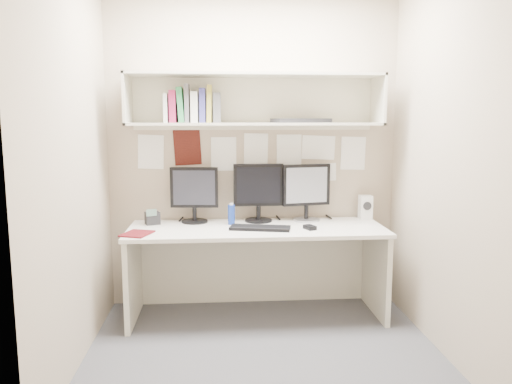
{
  "coord_description": "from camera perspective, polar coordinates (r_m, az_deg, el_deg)",
  "views": [
    {
      "loc": [
        -0.3,
        -3.17,
        1.57
      ],
      "look_at": [
        -0.03,
        0.35,
        1.05
      ],
      "focal_mm": 35.0,
      "sensor_mm": 36.0,
      "label": 1
    }
  ],
  "objects": [
    {
      "name": "overhead_hutch",
      "position": [
        4.05,
        -0.15,
        10.48
      ],
      "size": [
        2.0,
        0.38,
        0.4
      ],
      "color": "beige",
      "rests_on": "wall_back"
    },
    {
      "name": "desk",
      "position": [
        4.02,
        0.08,
        -9.07
      ],
      "size": [
        2.0,
        0.7,
        0.73
      ],
      "color": "silver",
      "rests_on": "floor"
    },
    {
      "name": "maroon_notebook",
      "position": [
        3.77,
        -13.44,
        -4.65
      ],
      "size": [
        0.25,
        0.27,
        0.01
      ],
      "primitive_type": "cube",
      "rotation": [
        0.0,
        0.0,
        -0.35
      ],
      "color": "#520E13",
      "rests_on": "desk"
    },
    {
      "name": "mouse",
      "position": [
        3.85,
        6.17,
        -4.04
      ],
      "size": [
        0.1,
        0.12,
        0.03
      ],
      "primitive_type": "cube",
      "rotation": [
        0.0,
        0.0,
        0.41
      ],
      "color": "black",
      "rests_on": "desk"
    },
    {
      "name": "keyboard",
      "position": [
        3.83,
        0.47,
        -4.13
      ],
      "size": [
        0.48,
        0.26,
        0.02
      ],
      "primitive_type": "cube",
      "rotation": [
        0.0,
        0.0,
        -0.22
      ],
      "color": "black",
      "rests_on": "desk"
    },
    {
      "name": "blue_bottle",
      "position": [
        4.0,
        -2.83,
        -2.57
      ],
      "size": [
        0.06,
        0.06,
        0.17
      ],
      "color": "navy",
      "rests_on": "desk"
    },
    {
      "name": "speaker",
      "position": [
        4.31,
        12.39,
        -1.71
      ],
      "size": [
        0.1,
        0.11,
        0.2
      ],
      "rotation": [
        0.0,
        0.0,
        0.01
      ],
      "color": "silver",
      "rests_on": "desk"
    },
    {
      "name": "wall_right",
      "position": [
        3.52,
        20.87,
        3.41
      ],
      "size": [
        0.02,
        2.0,
        2.6
      ],
      "primitive_type": "cube",
      "color": "tan",
      "rests_on": "ground"
    },
    {
      "name": "hutch_tray",
      "position": [
        4.06,
        5.19,
        8.14
      ],
      "size": [
        0.5,
        0.32,
        0.03
      ],
      "primitive_type": "cube",
      "rotation": [
        0.0,
        0.0,
        0.32
      ],
      "color": "black",
      "rests_on": "overhead_hutch"
    },
    {
      "name": "monitor_right",
      "position": [
        4.15,
        5.78,
        0.23
      ],
      "size": [
        0.4,
        0.22,
        0.47
      ],
      "rotation": [
        0.0,
        0.0,
        0.18
      ],
      "color": "#A5A5AA",
      "rests_on": "desk"
    },
    {
      "name": "desk_phone",
      "position": [
        4.09,
        -11.75,
        -2.92
      ],
      "size": [
        0.14,
        0.13,
        0.13
      ],
      "rotation": [
        0.0,
        0.0,
        0.38
      ],
      "color": "black",
      "rests_on": "desk"
    },
    {
      "name": "book_stack",
      "position": [
        4.0,
        -7.22,
        9.71
      ],
      "size": [
        0.44,
        0.18,
        0.3
      ],
      "color": "silver",
      "rests_on": "overhead_hutch"
    },
    {
      "name": "wall_back",
      "position": [
        4.19,
        -0.29,
        4.67
      ],
      "size": [
        2.4,
        0.02,
        2.6
      ],
      "primitive_type": "cube",
      "color": "tan",
      "rests_on": "ground"
    },
    {
      "name": "pinned_papers",
      "position": [
        4.19,
        -0.28,
        3.98
      ],
      "size": [
        1.92,
        0.01,
        0.48
      ],
      "primitive_type": null,
      "color": "white",
      "rests_on": "wall_back"
    },
    {
      "name": "monitor_left",
      "position": [
        4.09,
        -7.07,
        -0.03
      ],
      "size": [
        0.39,
        0.21,
        0.45
      ],
      "rotation": [
        0.0,
        0.0,
        -0.08
      ],
      "color": "black",
      "rests_on": "desk"
    },
    {
      "name": "floor",
      "position": [
        3.55,
        0.93,
        -17.87
      ],
      "size": [
        2.4,
        2.0,
        0.01
      ],
      "primitive_type": "cube",
      "color": "#444348",
      "rests_on": "ground"
    },
    {
      "name": "wall_left",
      "position": [
        3.31,
        -20.2,
        3.16
      ],
      "size": [
        0.02,
        2.0,
        2.6
      ],
      "primitive_type": "cube",
      "color": "tan",
      "rests_on": "ground"
    },
    {
      "name": "monitor_center",
      "position": [
        4.1,
        0.28,
        0.2
      ],
      "size": [
        0.41,
        0.22,
        0.48
      ],
      "rotation": [
        0.0,
        0.0,
        0.01
      ],
      "color": "black",
      "rests_on": "desk"
    },
    {
      "name": "wall_front",
      "position": [
        2.21,
        3.41,
        1.31
      ],
      "size": [
        2.4,
        0.02,
        2.6
      ],
      "primitive_type": "cube",
      "color": "tan",
      "rests_on": "ground"
    }
  ]
}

